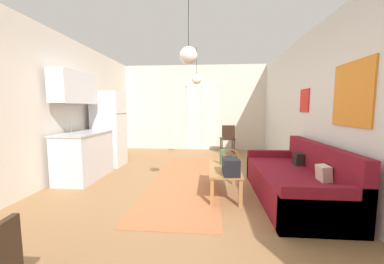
{
  "coord_description": "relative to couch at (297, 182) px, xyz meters",
  "views": [
    {
      "loc": [
        0.51,
        -3.55,
        1.35
      ],
      "look_at": [
        0.12,
        1.29,
        0.84
      ],
      "focal_mm": 20.99,
      "sensor_mm": 36.0,
      "label": 1
    }
  ],
  "objects": [
    {
      "name": "accent_chair",
      "position": [
        -0.76,
        3.39,
        0.22
      ],
      "size": [
        0.45,
        0.43,
        0.86
      ],
      "rotation": [
        0.0,
        0.0,
        3.22
      ],
      "color": "black",
      "rests_on": "ground_plane"
    },
    {
      "name": "refrigerator",
      "position": [
        -3.67,
        1.74,
        0.61
      ],
      "size": [
        0.65,
        0.62,
        1.74
      ],
      "color": "white",
      "rests_on": "ground_plane"
    },
    {
      "name": "wall_left",
      "position": [
        -4.14,
        0.2,
        1.11
      ],
      "size": [
        0.12,
        7.86,
        2.75
      ],
      "color": "silver",
      "rests_on": "ground_plane"
    },
    {
      "name": "kitchen_counter",
      "position": [
        -3.74,
        0.72,
        0.5
      ],
      "size": [
        0.62,
        1.21,
        2.03
      ],
      "color": "silver",
      "rests_on": "ground_plane"
    },
    {
      "name": "handbag",
      "position": [
        -1.0,
        -0.22,
        0.28
      ],
      "size": [
        0.23,
        0.35,
        0.36
      ],
      "color": "black",
      "rests_on": "coffee_table"
    },
    {
      "name": "coffee_table",
      "position": [
        -1.07,
        0.14,
        0.1
      ],
      "size": [
        0.47,
        1.02,
        0.43
      ],
      "color": "#A87542",
      "rests_on": "ground_plane"
    },
    {
      "name": "pendant_lamp_near",
      "position": [
        -1.57,
        -0.5,
        1.74
      ],
      "size": [
        0.22,
        0.22,
        0.85
      ],
      "color": "black"
    },
    {
      "name": "wall_back",
      "position": [
        -1.8,
        4.08,
        1.1
      ],
      "size": [
        4.76,
        0.13,
        2.75
      ],
      "color": "silver",
      "rests_on": "ground_plane"
    },
    {
      "name": "pendant_lamp_far",
      "position": [
        -1.61,
        1.9,
        1.75
      ],
      "size": [
        0.22,
        0.22,
        0.84
      ],
      "color": "black"
    },
    {
      "name": "wall_right",
      "position": [
        0.52,
        0.19,
        1.11
      ],
      "size": [
        0.12,
        7.86,
        2.75
      ],
      "color": "silver",
      "rests_on": "ground_plane"
    },
    {
      "name": "bamboo_vase",
      "position": [
        -1.09,
        0.33,
        0.29
      ],
      "size": [
        0.09,
        0.09,
        0.47
      ],
      "color": "#47704C",
      "rests_on": "coffee_table"
    },
    {
      "name": "couch",
      "position": [
        0.0,
        0.0,
        0.0
      ],
      "size": [
        0.95,
        2.1,
        0.84
      ],
      "color": "maroon",
      "rests_on": "ground_plane"
    },
    {
      "name": "ground_plane",
      "position": [
        -1.81,
        0.2,
        -0.31
      ],
      "size": [
        5.16,
        8.26,
        0.1
      ],
      "primitive_type": "cube",
      "color": "#996D44"
    },
    {
      "name": "area_rug",
      "position": [
        -1.75,
        0.78,
        -0.26
      ],
      "size": [
        1.22,
        3.67,
        0.01
      ],
      "primitive_type": "cube",
      "color": "#B26B42",
      "rests_on": "ground_plane"
    }
  ]
}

